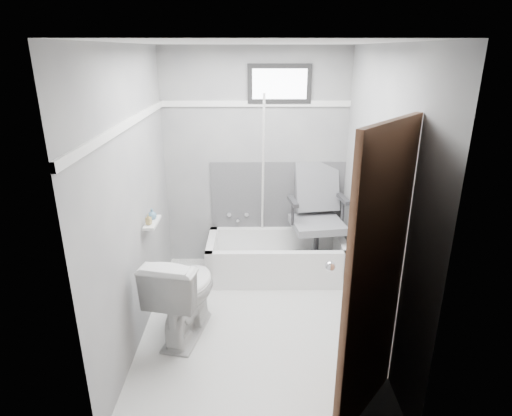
{
  "coord_description": "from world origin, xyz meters",
  "views": [
    {
      "loc": [
        -0.03,
        -3.29,
        2.35
      ],
      "look_at": [
        0.0,
        0.35,
        1.0
      ],
      "focal_mm": 30.0,
      "sensor_mm": 36.0,
      "label": 1
    }
  ],
  "objects_px": {
    "toilet": "(184,293)",
    "soap_bottle_b": "(152,214)",
    "soap_bottle_a": "(148,219)",
    "bathtub": "(276,257)",
    "office_chair": "(318,217)",
    "door": "(435,310)"
  },
  "relations": [
    {
      "from": "toilet",
      "to": "soap_bottle_b",
      "type": "bearing_deg",
      "value": -40.67
    },
    {
      "from": "soap_bottle_a",
      "to": "bathtub",
      "type": "bearing_deg",
      "value": 32.91
    },
    {
      "from": "soap_bottle_a",
      "to": "toilet",
      "type": "bearing_deg",
      "value": -41.84
    },
    {
      "from": "soap_bottle_b",
      "to": "office_chair",
      "type": "bearing_deg",
      "value": 22.14
    },
    {
      "from": "bathtub",
      "to": "door",
      "type": "bearing_deg",
      "value": -71.25
    },
    {
      "from": "bathtub",
      "to": "door",
      "type": "distance_m",
      "value": 2.46
    },
    {
      "from": "toilet",
      "to": "soap_bottle_a",
      "type": "distance_m",
      "value": 0.71
    },
    {
      "from": "door",
      "to": "soap_bottle_a",
      "type": "distance_m",
      "value": 2.41
    },
    {
      "from": "bathtub",
      "to": "soap_bottle_b",
      "type": "relative_size",
      "value": 14.48
    },
    {
      "from": "office_chair",
      "to": "soap_bottle_a",
      "type": "distance_m",
      "value": 1.82
    },
    {
      "from": "office_chair",
      "to": "soap_bottle_a",
      "type": "relative_size",
      "value": 11.62
    },
    {
      "from": "soap_bottle_b",
      "to": "soap_bottle_a",
      "type": "bearing_deg",
      "value": -90.0
    },
    {
      "from": "toilet",
      "to": "door",
      "type": "bearing_deg",
      "value": 156.36
    },
    {
      "from": "door",
      "to": "soap_bottle_a",
      "type": "bearing_deg",
      "value": 142.89
    },
    {
      "from": "bathtub",
      "to": "soap_bottle_a",
      "type": "height_order",
      "value": "soap_bottle_a"
    },
    {
      "from": "soap_bottle_a",
      "to": "soap_bottle_b",
      "type": "bearing_deg",
      "value": 90.0
    },
    {
      "from": "toilet",
      "to": "bathtub",
      "type": "bearing_deg",
      "value": -116.71
    },
    {
      "from": "soap_bottle_a",
      "to": "soap_bottle_b",
      "type": "distance_m",
      "value": 0.14
    },
    {
      "from": "toilet",
      "to": "soap_bottle_b",
      "type": "relative_size",
      "value": 7.83
    },
    {
      "from": "door",
      "to": "soap_bottle_a",
      "type": "xyz_separation_m",
      "value": [
        -1.92,
        1.45,
        -0.03
      ]
    },
    {
      "from": "office_chair",
      "to": "soap_bottle_b",
      "type": "distance_m",
      "value": 1.76
    },
    {
      "from": "toilet",
      "to": "office_chair",
      "type": "bearing_deg",
      "value": -127.53
    }
  ]
}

